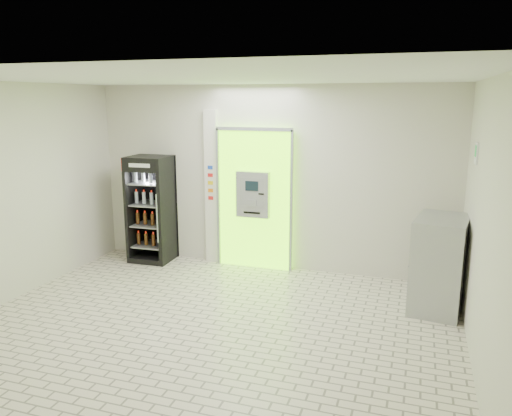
% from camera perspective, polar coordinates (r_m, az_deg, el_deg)
% --- Properties ---
extents(ground, '(6.00, 6.00, 0.00)m').
position_cam_1_polar(ground, '(6.35, -5.42, -13.56)').
color(ground, beige).
rests_on(ground, ground).
extents(room_shell, '(6.00, 6.00, 6.00)m').
position_cam_1_polar(room_shell, '(5.79, -5.79, 3.07)').
color(room_shell, beige).
rests_on(room_shell, ground).
extents(atm_assembly, '(1.30, 0.24, 2.33)m').
position_cam_1_polar(atm_assembly, '(8.20, -0.13, 1.13)').
color(atm_assembly, '#70EB09').
rests_on(atm_assembly, ground).
extents(pillar, '(0.22, 0.11, 2.60)m').
position_cam_1_polar(pillar, '(8.48, -5.07, 2.35)').
color(pillar, silver).
rests_on(pillar, ground).
extents(beverage_cooler, '(0.71, 0.66, 1.83)m').
position_cam_1_polar(beverage_cooler, '(8.79, -11.84, -0.33)').
color(beverage_cooler, black).
rests_on(beverage_cooler, ground).
extents(steel_cabinet, '(0.78, 1.03, 1.26)m').
position_cam_1_polar(steel_cabinet, '(7.09, 20.22, -6.01)').
color(steel_cabinet, '#999BA0').
rests_on(steel_cabinet, ground).
extents(exit_sign, '(0.02, 0.22, 0.26)m').
position_cam_1_polar(exit_sign, '(6.68, 23.88, 5.74)').
color(exit_sign, white).
rests_on(exit_sign, room_shell).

